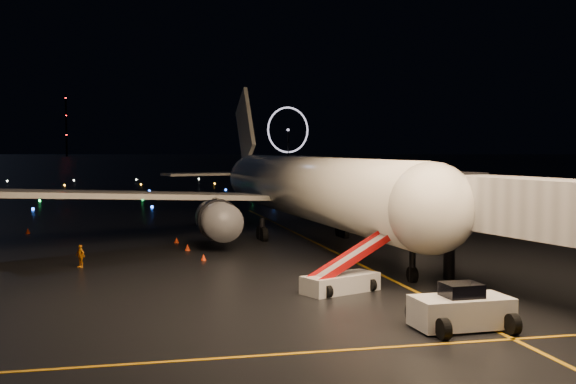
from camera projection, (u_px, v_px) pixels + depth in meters
name	position (u px, v px, depth m)	size (l,w,h in m)	color
ground	(131.00, 166.00, 329.29)	(2000.00, 2000.00, 0.00)	black
lane_centre	(339.00, 254.00, 54.71)	(0.25, 80.00, 0.02)	orange
lane_cross	(97.00, 366.00, 26.59)	(60.00, 0.25, 0.02)	orange
airliner	(298.00, 153.00, 65.19)	(53.61, 50.93, 15.19)	white
pushback_tug	(461.00, 306.00, 32.15)	(4.32, 2.26, 2.06)	silver
belt_loader	(340.00, 264.00, 40.32)	(6.58, 1.79, 3.19)	silver
crew_c	(80.00, 256.00, 48.79)	(0.91, 0.38, 1.55)	orange
safety_cone_0	(204.00, 257.00, 51.85)	(0.41, 0.41, 0.47)	#F2380E
safety_cone_1	(177.00, 240.00, 61.46)	(0.43, 0.43, 0.49)	#F2380E
safety_cone_2	(188.00, 247.00, 56.83)	(0.45, 0.45, 0.52)	#F2380E
safety_cone_3	(28.00, 231.00, 67.99)	(0.47, 0.47, 0.53)	#F2380E
ferris_wheel	(288.00, 132.00, 774.30)	(50.00, 4.00, 52.00)	black
radio_mast	(66.00, 125.00, 742.00)	(1.80, 1.80, 64.00)	black
taxiway_lights	(144.00, 189.00, 140.54)	(164.00, 92.00, 0.36)	black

